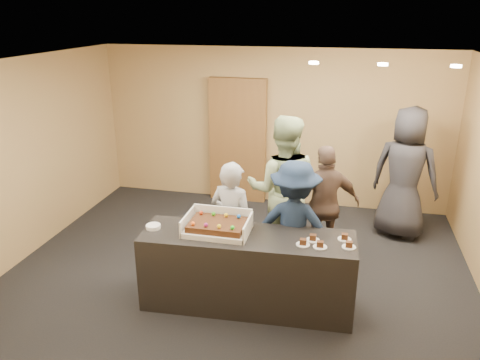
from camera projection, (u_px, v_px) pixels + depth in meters
The scene contains 17 objects.
room at pixel (240, 174), 5.79m from camera, with size 6.04×6.00×2.70m.
serving_counter at pixel (247, 271), 5.37m from camera, with size 2.40×0.70×0.90m, color black.
storage_cabinet at pixel (238, 141), 8.21m from camera, with size 1.00×0.15×2.19m, color brown.
cake_box at pixel (218, 227), 5.30m from camera, with size 0.73×0.50×0.21m.
sheet_cake at pixel (217, 224), 5.26m from camera, with size 0.62×0.43×0.12m.
plate_stack at pixel (153, 226), 5.39m from camera, with size 0.17×0.17×0.04m, color white.
slice_a at pixel (303, 243), 5.00m from camera, with size 0.15×0.15×0.07m.
slice_b at pixel (313, 238), 5.10m from camera, with size 0.15×0.15×0.07m.
slice_c at pixel (320, 245), 4.95m from camera, with size 0.15×0.15×0.07m.
slice_d at pixel (345, 238), 5.12m from camera, with size 0.15×0.15×0.07m.
slice_e at pixel (349, 245), 4.95m from camera, with size 0.15×0.15×0.07m.
person_server_grey at pixel (232, 224), 5.73m from camera, with size 0.58×0.38×1.60m, color #99999E.
person_sage_man at pixel (283, 189), 6.26m from camera, with size 0.98×0.76×2.01m, color #98AB7A.
person_navy_man at pixel (294, 226), 5.62m from camera, with size 1.06×0.61×1.64m, color #17253F.
person_brown_extra at pixel (325, 205), 6.23m from camera, with size 0.96×0.40×1.64m, color brown.
person_dark_suit at pixel (405, 173), 6.90m from camera, with size 0.98×0.64×2.00m, color #29282D.
ceiling_spotlights at pixel (383, 64), 5.46m from camera, with size 1.72×0.12×0.03m.
Camera 1 is at (1.24, -5.32, 3.28)m, focal length 35.00 mm.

